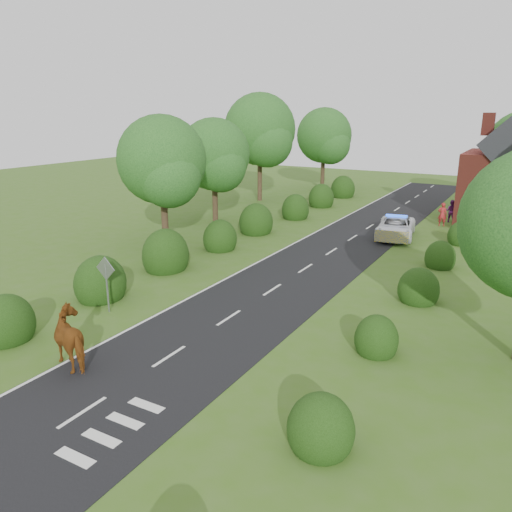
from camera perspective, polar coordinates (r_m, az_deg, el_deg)
The scene contains 14 objects.
ground at distance 18.67m, azimuth -9.89°, elevation -11.28°, with size 120.00×120.00×0.00m, color #3B6418.
road at distance 30.84m, azimuth 7.95°, elevation 0.06°, with size 6.00×70.00×0.02m, color black.
road_markings at distance 29.63m, azimuth 3.58°, elevation -0.46°, with size 4.96×70.00×0.01m.
hedgerow_left at distance 30.83m, azimuth -5.65°, elevation 1.56°, with size 2.75×50.41×3.00m.
hedgerow_right at distance 25.47m, azimuth 18.63°, elevation -2.91°, with size 2.10×45.78×2.10m.
tree_left_a at distance 32.09m, azimuth -10.52°, elevation 10.29°, with size 5.74×5.60×8.38m.
tree_left_b at distance 39.38m, azimuth -4.63°, elevation 11.15°, with size 5.74×5.60×8.07m.
tree_left_c at distance 48.53m, azimuth 0.66°, elevation 13.94°, with size 6.97×6.80×10.22m.
tree_left_d at distance 56.57m, azimuth 7.97°, elevation 13.22°, with size 6.15×6.00×8.89m.
road_sign at distance 22.58m, azimuth -16.75°, elevation -2.23°, with size 1.06×0.08×2.53m.
cow at distance 18.63m, azimuth -19.92°, elevation -9.21°, with size 1.26×2.39×1.70m, color brown.
police_van at distance 36.14m, azimuth 15.67°, elevation 3.19°, with size 3.19×5.56×1.60m.
pedestrian_red at distance 40.79m, azimuth 20.52°, elevation 4.48°, with size 0.66×0.44×1.82m, color #A42224.
pedestrian_purple at distance 42.48m, azimuth 21.42°, elevation 4.80°, with size 0.87×0.68×1.78m, color #661E6C.
Camera 1 is at (10.77, -12.60, 8.58)m, focal length 35.00 mm.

